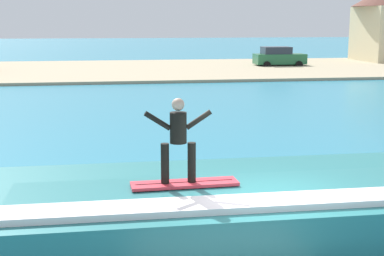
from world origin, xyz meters
The scene contains 6 objects.
ground_plane centered at (0.00, 0.00, 0.00)m, with size 260.00×260.00×0.00m, color teal.
wave_crest centered at (-0.64, 1.30, 0.49)m, with size 9.53×4.26×1.04m.
surfboard centered at (-1.40, 1.05, 1.07)m, with size 2.09×0.59×0.06m.
surfer centered at (-1.51, 1.04, 2.02)m, with size 1.30×0.32×1.64m.
shoreline_bank centered at (0.00, 38.41, 0.10)m, with size 120.00×20.32×0.20m.
car_far_shore centered at (12.86, 39.77, 0.95)m, with size 4.55×2.30×1.86m.
Camera 1 is at (-2.89, -9.24, 4.16)m, focal length 52.38 mm.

